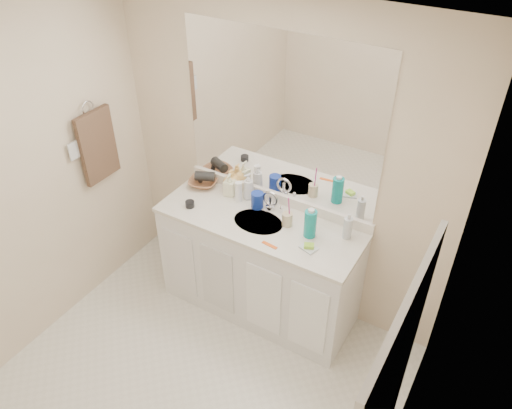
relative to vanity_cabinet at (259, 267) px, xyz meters
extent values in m
cube|color=white|center=(0.00, -1.02, -0.42)|extent=(2.60, 2.60, 0.00)
cube|color=white|center=(0.00, -1.02, 1.97)|extent=(2.60, 2.60, 0.02)
cube|color=beige|center=(0.00, 0.28, 0.77)|extent=(2.60, 0.02, 2.40)
cube|color=beige|center=(-1.30, -1.02, 0.77)|extent=(0.02, 2.60, 2.40)
cube|color=beige|center=(1.30, -1.02, 0.77)|extent=(0.02, 2.60, 2.40)
cube|color=white|center=(0.00, 0.00, 0.00)|extent=(1.50, 0.55, 0.85)
cube|color=silver|center=(0.00, 0.00, 0.44)|extent=(1.52, 0.57, 0.03)
cube|color=white|center=(0.00, 0.26, 0.50)|extent=(1.52, 0.03, 0.08)
cylinder|color=#B5B29E|center=(0.00, -0.02, 0.44)|extent=(0.37, 0.37, 0.02)
cylinder|color=silver|center=(0.00, 0.16, 0.51)|extent=(0.02, 0.02, 0.11)
cube|color=white|center=(0.00, 0.27, 1.14)|extent=(1.48, 0.01, 1.20)
cylinder|color=#17329E|center=(-0.10, 0.13, 0.52)|extent=(0.11, 0.11, 0.13)
cylinder|color=beige|center=(0.20, 0.05, 0.51)|extent=(0.09, 0.09, 0.10)
cylinder|color=#DC3A98|center=(0.21, 0.05, 0.60)|extent=(0.01, 0.04, 0.19)
cylinder|color=#0B8F8E|center=(0.38, 0.03, 0.56)|extent=(0.11, 0.11, 0.20)
cylinder|color=silver|center=(0.61, 0.14, 0.54)|extent=(0.08, 0.08, 0.16)
cube|color=silver|center=(0.44, -0.10, 0.46)|extent=(0.13, 0.12, 0.01)
cube|color=#A2E337|center=(0.44, -0.10, 0.48)|extent=(0.08, 0.07, 0.02)
cube|color=#F75D1A|center=(0.20, -0.20, 0.46)|extent=(0.12, 0.04, 0.00)
cylinder|color=black|center=(-0.53, -0.12, 0.48)|extent=(0.08, 0.08, 0.05)
cylinder|color=white|center=(-0.26, 0.13, 0.54)|extent=(0.06, 0.06, 0.16)
imported|color=white|center=(-0.21, 0.20, 0.56)|extent=(0.11, 0.11, 0.22)
imported|color=#F2F1C5|center=(-0.36, 0.16, 0.55)|extent=(0.09, 0.10, 0.18)
imported|color=#FEC262|center=(-0.38, 0.22, 0.54)|extent=(0.14, 0.14, 0.18)
imported|color=#9A603E|center=(-0.61, 0.16, 0.48)|extent=(0.28, 0.28, 0.05)
cylinder|color=black|center=(-0.59, 0.16, 0.54)|extent=(0.17, 0.13, 0.08)
torus|color=silver|center=(-1.27, -0.25, 1.12)|extent=(0.01, 0.11, 0.11)
cube|color=#35261C|center=(-1.25, -0.25, 0.82)|extent=(0.04, 0.32, 0.55)
cube|color=silver|center=(-1.27, -0.45, 0.88)|extent=(0.01, 0.08, 0.13)
camera|label=1|loc=(1.42, -2.44, 2.65)|focal=35.00mm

